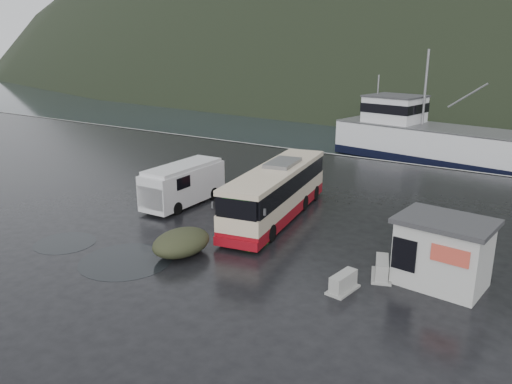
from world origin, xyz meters
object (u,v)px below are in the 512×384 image
Objects in this scene: jersey_barrier_a at (343,291)px; fishing_trawler at (450,149)px; coach_bus at (276,217)px; waste_bin_right at (250,246)px; dome_tent at (182,254)px; waste_bin_left at (253,243)px; white_van at (184,204)px; ticket_kiosk at (439,284)px; jersey_barrier_b at (381,277)px.

fishing_trawler is (-3.11, 31.30, 0.00)m from jersey_barrier_a.
coach_bus is 25.49m from fishing_trawler.
coach_bus reaches higher than waste_bin_right.
fishing_trawler is (4.53, 32.10, 0.00)m from dome_tent.
waste_bin_left is at bearing -85.35° from fishing_trawler.
white_van is at bearing 179.70° from coach_bus.
jersey_barrier_a is 0.06× the size of fishing_trawler.
ticket_kiosk is at bearing 17.97° from dome_tent.
jersey_barrier_b is (-2.18, -0.66, 0.00)m from ticket_kiosk.
coach_bus is 3.60× the size of dome_tent.
dome_tent is (-0.94, -6.87, 0.00)m from coach_bus.
dome_tent is (-2.01, -2.59, 0.00)m from waste_bin_right.
waste_bin_right reaches higher than jersey_barrier_b.
white_van reaches higher than jersey_barrier_b.
ticket_kiosk reaches higher than waste_bin_right.
waste_bin_right is at bearing -86.34° from coach_bus.
waste_bin_right is at bearing -168.48° from ticket_kiosk.
coach_bus reaches higher than dome_tent.
waste_bin_left is 0.52× the size of dome_tent.
dome_tent is at bearing -88.38° from fishing_trawler.
coach_bus is at bearing 7.92° from white_van.
dome_tent is at bearing -156.25° from ticket_kiosk.
coach_bus is 6.78× the size of jersey_barrier_b.
dome_tent is at bearing -51.73° from white_van.
waste_bin_left is at bearing 159.55° from jersey_barrier_a.
coach_bus is 6.90× the size of waste_bin_left.
jersey_barrier_a is at bearing -112.78° from jersey_barrier_b.
waste_bin_right is (0.03, -0.33, 0.00)m from waste_bin_left.
dome_tent is 11.21m from ticket_kiosk.
jersey_barrier_b is (8.48, 2.80, 0.00)m from dome_tent.
waste_bin_right reaches higher than dome_tent.
fishing_trawler is (2.55, 29.19, 0.00)m from waste_bin_left.
waste_bin_left is at bearing -170.65° from ticket_kiosk.
dome_tent is 32.42m from fishing_trawler.
white_van is 7.52m from waste_bin_left.
fishing_trawler is at bearing 85.11° from waste_bin_right.
fishing_trawler reaches higher than waste_bin_left.
dome_tent is (-1.98, -2.92, 0.00)m from waste_bin_left.
fishing_trawler is (9.49, 26.29, 0.00)m from white_van.
fishing_trawler is at bearing 71.49° from coach_bus.
coach_bus is at bearing 104.75° from waste_bin_left.
fishing_trawler is at bearing 95.67° from jersey_barrier_a.
jersey_barrier_b is (6.50, -0.12, 0.00)m from waste_bin_left.
jersey_barrier_a is at bearing -23.87° from white_van.
white_van reaches higher than waste_bin_right.
ticket_kiosk reaches higher than waste_bin_left.
waste_bin_right is 0.44× the size of ticket_kiosk.
fishing_trawler reaches higher than white_van.
white_van is 3.79× the size of waste_bin_left.
waste_bin_right is at bearing -84.51° from waste_bin_left.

